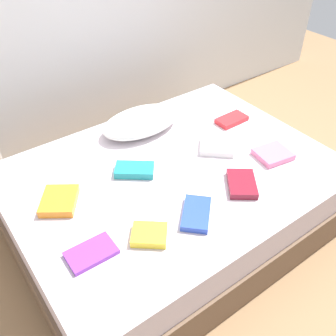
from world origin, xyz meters
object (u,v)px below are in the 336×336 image
Objects in this scene: bed at (172,199)px; textbook_yellow at (149,235)px; pillow at (141,122)px; textbook_blue at (196,214)px; textbook_maroon at (242,184)px; textbook_white at (217,147)px; textbook_pink at (273,154)px; textbook_teal at (134,170)px; textbook_red at (232,120)px; textbook_purple at (91,253)px; textbook_orange at (59,201)px.

bed is 0.62m from textbook_yellow.
textbook_yellow is (-0.51, -0.86, -0.05)m from pillow.
bed is 8.05× the size of textbook_blue.
textbook_maroon is at bearing 39.72° from textbook_yellow.
textbook_pink is (0.24, -0.27, -0.00)m from textbook_white.
textbook_teal is 0.65m from textbook_maroon.
textbook_yellow reaches higher than textbook_red.
textbook_purple is 0.96× the size of textbook_blue.
bed is 0.46m from textbook_white.
bed is at bearing 26.33° from textbook_blue.
textbook_white is 1.03× the size of textbook_pink.
textbook_white is 0.37m from textbook_red.
textbook_teal is at bearing -127.98° from pillow.
textbook_orange reaches higher than textbook_red.
textbook_orange is at bearing -178.23° from textbook_red.
textbook_red is at bearing 66.28° from textbook_yellow.
textbook_purple is at bearing -135.57° from pillow.
textbook_yellow is at bearing -139.01° from bed.
textbook_orange reaches higher than textbook_pink.
pillow is 2.51× the size of textbook_maroon.
textbook_maroon is at bearing -157.02° from textbook_pink.
pillow reaches higher than textbook_pink.
bed is 8.40× the size of textbook_purple.
textbook_teal reaches higher than textbook_pink.
textbook_red reaches higher than textbook_purple.
textbook_white is 0.36m from textbook_pink.
textbook_yellow is 0.81× the size of textbook_white.
textbook_yellow is at bearing -120.73° from pillow.
textbook_white is at bearing -61.01° from pillow.
textbook_purple is 1.12m from textbook_white.
pillow is 0.49m from textbook_teal.
textbook_white reaches higher than textbook_blue.
textbook_maroon and textbook_white have the same top height.
pillow is 0.57m from textbook_white.
textbook_maroon reaches higher than textbook_purple.
textbook_purple is 1.31m from textbook_pink.
textbook_orange reaches higher than textbook_maroon.
pillow is 2.50× the size of textbook_teal.
textbook_purple is 1.08× the size of textbook_white.
textbook_pink reaches higher than textbook_blue.
pillow is at bearing 46.64° from textbook_maroon.
bed is 9.07× the size of textbook_white.
textbook_white is (0.13, 0.36, -0.00)m from textbook_maroon.
textbook_yellow is 0.87m from textbook_white.
textbook_orange is at bearing 92.05° from textbook_blue.
textbook_red is at bearing 43.09° from textbook_teal.
pillow reaches higher than textbook_red.
pillow reaches higher than textbook_maroon.
textbook_pink reaches higher than textbook_purple.
textbook_white reaches higher than textbook_red.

